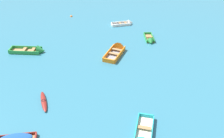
{
  "coord_description": "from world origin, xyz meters",
  "views": [
    {
      "loc": [
        3.91,
        -2.2,
        14.53
      ],
      "look_at": [
        0.0,
        19.27,
        0.15
      ],
      "focal_mm": 39.1,
      "sensor_mm": 36.0,
      "label": 1
    }
  ],
  "objects_px": {
    "kayak_maroon_far_back": "(44,101)",
    "mooring_buoy_trailing": "(71,17)",
    "rowboat_white_midfield_right": "(127,23)",
    "rowboat_orange_back_row_left": "(117,50)",
    "rowboat_green_foreground_center": "(150,40)",
    "rowboat_green_far_right": "(35,51)"
  },
  "relations": [
    {
      "from": "kayak_maroon_far_back",
      "to": "mooring_buoy_trailing",
      "type": "xyz_separation_m",
      "value": [
        -4.18,
        20.42,
        -0.13
      ]
    },
    {
      "from": "kayak_maroon_far_back",
      "to": "rowboat_white_midfield_right",
      "type": "relative_size",
      "value": 0.81
    },
    {
      "from": "rowboat_orange_back_row_left",
      "to": "kayak_maroon_far_back",
      "type": "bearing_deg",
      "value": -115.49
    },
    {
      "from": "rowboat_green_foreground_center",
      "to": "rowboat_green_far_right",
      "type": "relative_size",
      "value": 0.72
    },
    {
      "from": "rowboat_green_far_right",
      "to": "mooring_buoy_trailing",
      "type": "distance_m",
      "value": 11.99
    },
    {
      "from": "rowboat_green_foreground_center",
      "to": "mooring_buoy_trailing",
      "type": "relative_size",
      "value": 7.84
    },
    {
      "from": "rowboat_orange_back_row_left",
      "to": "rowboat_green_far_right",
      "type": "height_order",
      "value": "rowboat_orange_back_row_left"
    },
    {
      "from": "rowboat_green_foreground_center",
      "to": "rowboat_white_midfield_right",
      "type": "relative_size",
      "value": 0.92
    },
    {
      "from": "kayak_maroon_far_back",
      "to": "rowboat_green_far_right",
      "type": "distance_m",
      "value": 9.73
    },
    {
      "from": "kayak_maroon_far_back",
      "to": "mooring_buoy_trailing",
      "type": "bearing_deg",
      "value": 101.57
    },
    {
      "from": "rowboat_orange_back_row_left",
      "to": "rowboat_green_foreground_center",
      "type": "bearing_deg",
      "value": 41.92
    },
    {
      "from": "rowboat_green_foreground_center",
      "to": "kayak_maroon_far_back",
      "type": "height_order",
      "value": "rowboat_green_foreground_center"
    },
    {
      "from": "rowboat_green_foreground_center",
      "to": "kayak_maroon_far_back",
      "type": "relative_size",
      "value": 1.14
    },
    {
      "from": "rowboat_green_far_right",
      "to": "kayak_maroon_far_back",
      "type": "bearing_deg",
      "value": -60.17
    },
    {
      "from": "rowboat_orange_back_row_left",
      "to": "rowboat_green_far_right",
      "type": "distance_m",
      "value": 10.02
    },
    {
      "from": "kayak_maroon_far_back",
      "to": "mooring_buoy_trailing",
      "type": "distance_m",
      "value": 20.84
    },
    {
      "from": "rowboat_white_midfield_right",
      "to": "rowboat_green_far_right",
      "type": "distance_m",
      "value": 14.33
    },
    {
      "from": "rowboat_green_foreground_center",
      "to": "rowboat_orange_back_row_left",
      "type": "xyz_separation_m",
      "value": [
        -3.76,
        -3.38,
        0.07
      ]
    },
    {
      "from": "rowboat_orange_back_row_left",
      "to": "mooring_buoy_trailing",
      "type": "bearing_deg",
      "value": 132.57
    },
    {
      "from": "mooring_buoy_trailing",
      "to": "rowboat_white_midfield_right",
      "type": "bearing_deg",
      "value": -9.58
    },
    {
      "from": "rowboat_green_foreground_center",
      "to": "rowboat_green_far_right",
      "type": "bearing_deg",
      "value": -158.39
    },
    {
      "from": "rowboat_white_midfield_right",
      "to": "rowboat_green_far_right",
      "type": "relative_size",
      "value": 0.78
    }
  ]
}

